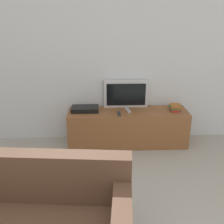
{
  "coord_description": "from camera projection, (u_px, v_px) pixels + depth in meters",
  "views": [
    {
      "loc": [
        0.19,
        -0.9,
        1.87
      ],
      "look_at": [
        0.32,
        2.31,
        0.68
      ],
      "focal_mm": 42.0,
      "sensor_mm": 36.0,
      "label": 1
    }
  ],
  "objects": [
    {
      "name": "remote_secondary",
      "position": [
        119.0,
        114.0,
        3.74
      ],
      "size": [
        0.04,
        0.17,
        0.02
      ],
      "rotation": [
        0.0,
        0.0,
        0.03
      ],
      "color": "#2D2D2D",
      "rests_on": "tv_stand"
    },
    {
      "name": "tv_stand",
      "position": [
        128.0,
        127.0,
        3.98
      ],
      "size": [
        1.77,
        0.48,
        0.54
      ],
      "color": "brown",
      "rests_on": "ground_plane"
    },
    {
      "name": "set_top_box",
      "position": [
        85.0,
        109.0,
        3.87
      ],
      "size": [
        0.4,
        0.24,
        0.07
      ],
      "color": "black",
      "rests_on": "tv_stand"
    },
    {
      "name": "wall_back",
      "position": [
        89.0,
        56.0,
        3.87
      ],
      "size": [
        9.0,
        0.06,
        2.6
      ],
      "color": "silver",
      "rests_on": "ground_plane"
    },
    {
      "name": "television",
      "position": [
        126.0,
        94.0,
        4.0
      ],
      "size": [
        0.67,
        0.09,
        0.42
      ],
      "color": "silver",
      "rests_on": "tv_stand"
    },
    {
      "name": "remote_on_stand",
      "position": [
        128.0,
        110.0,
        3.89
      ],
      "size": [
        0.08,
        0.2,
        0.02
      ],
      "rotation": [
        0.0,
        0.0,
        0.18
      ],
      "color": "#B7B7B7",
      "rests_on": "tv_stand"
    },
    {
      "name": "book_stack",
      "position": [
        175.0,
        107.0,
        3.89
      ],
      "size": [
        0.17,
        0.22,
        0.09
      ],
      "color": "#B72D28",
      "rests_on": "tv_stand"
    }
  ]
}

